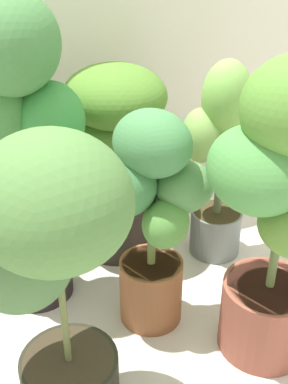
{
  "coord_description": "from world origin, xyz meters",
  "views": [
    {
      "loc": [
        -0.46,
        -0.91,
        1.11
      ],
      "look_at": [
        0.02,
        0.23,
        0.4
      ],
      "focal_mm": 47.09,
      "sensor_mm": 36.0,
      "label": 1
    }
  ],
  "objects_px": {
    "potted_plant_center": "(150,211)",
    "potted_plant_back_right": "(224,157)",
    "potted_plant_front_right": "(286,201)",
    "potted_plant_front_left": "(49,255)",
    "potted_plant_back_center": "(110,146)",
    "potted_plant_back_left": "(18,120)"
  },
  "relations": [
    {
      "from": "potted_plant_back_left",
      "to": "potted_plant_front_left",
      "type": "relative_size",
      "value": 1.26
    },
    {
      "from": "potted_plant_back_left",
      "to": "potted_plant_center",
      "type": "xyz_separation_m",
      "value": [
        0.29,
        -0.25,
        -0.21
      ]
    },
    {
      "from": "potted_plant_back_center",
      "to": "potted_plant_center",
      "type": "distance_m",
      "value": 0.41
    },
    {
      "from": "potted_plant_back_left",
      "to": "potted_plant_front_left",
      "type": "height_order",
      "value": "potted_plant_back_left"
    },
    {
      "from": "potted_plant_back_left",
      "to": "potted_plant_center",
      "type": "distance_m",
      "value": 0.44
    },
    {
      "from": "potted_plant_front_right",
      "to": "potted_plant_front_left",
      "type": "bearing_deg",
      "value": 178.12
    },
    {
      "from": "potted_plant_back_right",
      "to": "potted_plant_back_left",
      "type": "bearing_deg",
      "value": 176.84
    },
    {
      "from": "potted_plant_front_left",
      "to": "potted_plant_back_left",
      "type": "bearing_deg",
      "value": 85.66
    },
    {
      "from": "potted_plant_back_center",
      "to": "potted_plant_center",
      "type": "bearing_deg",
      "value": -93.83
    },
    {
      "from": "potted_plant_back_left",
      "to": "potted_plant_front_left",
      "type": "xyz_separation_m",
      "value": [
        -0.04,
        -0.47,
        -0.12
      ]
    },
    {
      "from": "potted_plant_back_center",
      "to": "potted_plant_front_right",
      "type": "distance_m",
      "value": 0.68
    },
    {
      "from": "potted_plant_front_left",
      "to": "potted_plant_back_right",
      "type": "relative_size",
      "value": 1.06
    },
    {
      "from": "potted_plant_front_right",
      "to": "potted_plant_back_left",
      "type": "bearing_deg",
      "value": 138.32
    },
    {
      "from": "potted_plant_front_left",
      "to": "potted_plant_front_right",
      "type": "xyz_separation_m",
      "value": [
        0.58,
        -0.02,
        0.01
      ]
    },
    {
      "from": "potted_plant_front_right",
      "to": "potted_plant_back_right",
      "type": "bearing_deg",
      "value": 77.01
    },
    {
      "from": "potted_plant_center",
      "to": "potted_plant_back_right",
      "type": "bearing_deg",
      "value": 31.11
    },
    {
      "from": "potted_plant_back_center",
      "to": "potted_plant_center",
      "type": "height_order",
      "value": "potted_plant_back_center"
    },
    {
      "from": "potted_plant_back_right",
      "to": "potted_plant_front_left",
      "type": "bearing_deg",
      "value": -147.82
    },
    {
      "from": "potted_plant_front_left",
      "to": "potted_plant_back_center",
      "type": "distance_m",
      "value": 0.71
    },
    {
      "from": "potted_plant_front_right",
      "to": "potted_plant_center",
      "type": "distance_m",
      "value": 0.36
    },
    {
      "from": "potted_plant_back_center",
      "to": "potted_plant_back_right",
      "type": "distance_m",
      "value": 0.38
    },
    {
      "from": "potted_plant_back_left",
      "to": "potted_plant_center",
      "type": "relative_size",
      "value": 1.41
    }
  ]
}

